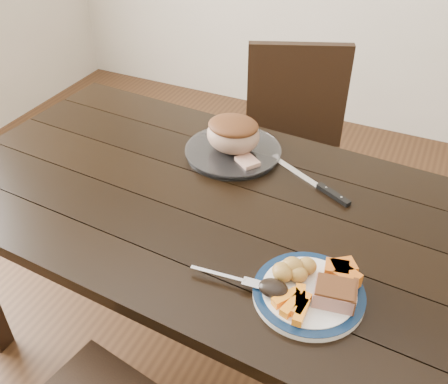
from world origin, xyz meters
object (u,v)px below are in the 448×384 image
at_px(serving_platter, 233,152).
at_px(roast_joint, 233,135).
at_px(pork_slice, 334,294).
at_px(dining_table, 203,219).
at_px(dinner_plate, 308,294).
at_px(carving_knife, 323,188).
at_px(chair_far, 294,146).
at_px(fork, 231,278).

bearing_deg(serving_platter, roast_joint, -63.43).
relative_size(pork_slice, roast_joint, 0.51).
bearing_deg(dining_table, pork_slice, -28.17).
relative_size(dining_table, serving_platter, 5.35).
bearing_deg(roast_joint, dining_table, -87.79).
distance_m(dinner_plate, serving_platter, 0.63).
distance_m(serving_platter, roast_joint, 0.07).
distance_m(dinner_plate, pork_slice, 0.07).
height_order(serving_platter, roast_joint, roast_joint).
bearing_deg(pork_slice, serving_platter, 134.01).
xyz_separation_m(dining_table, carving_knife, (0.32, 0.18, 0.10)).
bearing_deg(serving_platter, chair_far, 82.05).
distance_m(fork, carving_knife, 0.47).
bearing_deg(fork, carving_knife, 72.74).
bearing_deg(serving_platter, fork, -66.19).
xyz_separation_m(pork_slice, fork, (-0.24, -0.04, -0.02)).
bearing_deg(dining_table, carving_knife, 28.94).
xyz_separation_m(dinner_plate, serving_platter, (-0.41, 0.48, 0.00)).
height_order(dining_table, chair_far, chair_far).
xyz_separation_m(fork, roast_joint, (-0.23, 0.52, 0.05)).
relative_size(dining_table, fork, 9.27).
xyz_separation_m(dining_table, pork_slice, (0.46, -0.25, 0.13)).
relative_size(dining_table, roast_joint, 9.40).
distance_m(dinner_plate, carving_knife, 0.43).
height_order(dining_table, pork_slice, pork_slice).
bearing_deg(dinner_plate, serving_platter, 130.53).
relative_size(dinner_plate, serving_platter, 0.85).
bearing_deg(serving_platter, dinner_plate, -49.47).
bearing_deg(fork, pork_slice, 3.35).
bearing_deg(carving_knife, roast_joint, -163.67).
relative_size(pork_slice, carving_knife, 0.31).
xyz_separation_m(chair_far, carving_knife, (0.26, -0.56, 0.23)).
height_order(chair_far, fork, chair_far).
bearing_deg(dinner_plate, fork, -166.98).
bearing_deg(carving_knife, dinner_plate, -51.14).
distance_m(chair_far, dinner_plate, 1.06).
relative_size(dining_table, carving_knife, 5.63).
xyz_separation_m(dining_table, fork, (0.22, -0.28, 0.11)).
height_order(pork_slice, fork, pork_slice).
height_order(fork, carving_knife, fork).
bearing_deg(roast_joint, pork_slice, -45.99).
xyz_separation_m(dinner_plate, fork, (-0.18, -0.04, 0.01)).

